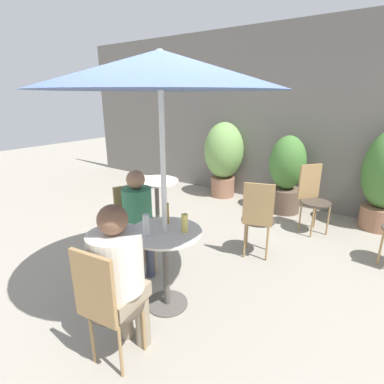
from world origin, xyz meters
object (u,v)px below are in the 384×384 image
(cafe_table_near, at_px, (166,252))
(beer_glass_1, at_px, (146,225))
(beer_glass_2, at_px, (185,223))
(bistro_chair_4, at_px, (258,214))
(seated_person_0, at_px, (138,214))
(bistro_chair_0, at_px, (133,221))
(umbrella, at_px, (160,71))
(cafe_table_far, at_px, (157,196))
(bistro_chair_3, at_px, (312,193))
(seated_person_1, at_px, (119,270))
(potted_plant_1, at_px, (286,173))
(bistro_chair_1, at_px, (105,300))
(potted_plant_0, at_px, (224,155))
(beer_glass_0, at_px, (166,213))

(cafe_table_near, bearing_deg, beer_glass_1, -113.13)
(cafe_table_near, height_order, beer_glass_2, beer_glass_2)
(bistro_chair_4, height_order, seated_person_0, seated_person_0)
(bistro_chair_0, height_order, bistro_chair_4, same)
(umbrella, bearing_deg, cafe_table_far, 134.77)
(cafe_table_near, distance_m, umbrella, 1.50)
(bistro_chair_3, bearing_deg, bistro_chair_4, -156.89)
(bistro_chair_0, distance_m, seated_person_0, 0.21)
(cafe_table_far, bearing_deg, umbrella, -45.23)
(bistro_chair_4, height_order, seated_person_1, seated_person_1)
(bistro_chair_0, bearing_deg, umbrella, -90.00)
(cafe_table_near, bearing_deg, potted_plant_1, 88.93)
(bistro_chair_1, distance_m, beer_glass_1, 0.68)
(beer_glass_2, xyz_separation_m, umbrella, (-0.15, -0.09, 1.21))
(seated_person_1, bearing_deg, bistro_chair_1, 90.00)
(bistro_chair_1, distance_m, bistro_chair_3, 3.25)
(potted_plant_1, bearing_deg, bistro_chair_4, -81.32)
(cafe_table_far, xyz_separation_m, potted_plant_0, (-0.04, 1.92, 0.27))
(cafe_table_near, distance_m, bistro_chair_4, 1.31)
(bistro_chair_1, relative_size, seated_person_0, 0.82)
(beer_glass_1, bearing_deg, bistro_chair_1, -73.89)
(bistro_chair_1, relative_size, umbrella, 0.44)
(potted_plant_1, bearing_deg, potted_plant_0, 174.97)
(bistro_chair_0, xyz_separation_m, potted_plant_0, (-0.48, 2.80, 0.24))
(beer_glass_1, bearing_deg, seated_person_1, -71.19)
(cafe_table_far, xyz_separation_m, seated_person_1, (1.23, -1.76, 0.17))
(bistro_chair_0, height_order, beer_glass_0, bistro_chair_0)
(beer_glass_0, bearing_deg, beer_glass_2, -10.23)
(bistro_chair_4, relative_size, seated_person_1, 0.80)
(seated_person_0, bearing_deg, potted_plant_1, 9.32)
(beer_glass_0, relative_size, potted_plant_0, 0.14)
(bistro_chair_1, bearing_deg, beer_glass_2, -100.71)
(cafe_table_near, relative_size, bistro_chair_4, 0.79)
(cafe_table_far, height_order, seated_person_1, seated_person_1)
(bistro_chair_1, bearing_deg, umbrella, -90.00)
(bistro_chair_0, relative_size, bistro_chair_1, 1.00)
(bistro_chair_3, xyz_separation_m, seated_person_1, (-0.53, -3.06, 0.14))
(bistro_chair_1, distance_m, beer_glass_2, 0.88)
(cafe_table_near, xyz_separation_m, potted_plant_0, (-1.19, 3.08, 0.26))
(beer_glass_2, bearing_deg, beer_glass_0, 169.77)
(bistro_chair_3, bearing_deg, cafe_table_near, -156.90)
(beer_glass_2, height_order, potted_plant_1, potted_plant_1)
(beer_glass_0, height_order, potted_plant_0, potted_plant_0)
(cafe_table_near, xyz_separation_m, bistro_chair_1, (0.11, -0.75, 0.02))
(beer_glass_1, height_order, umbrella, umbrella)
(bistro_chair_3, xyz_separation_m, seated_person_0, (-1.17, -2.23, 0.14))
(beer_glass_0, bearing_deg, cafe_table_near, -51.69)
(beer_glass_1, relative_size, potted_plant_1, 0.15)
(bistro_chair_1, relative_size, bistro_chair_4, 1.00)
(cafe_table_near, bearing_deg, bistro_chair_0, 157.96)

